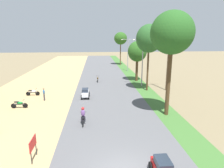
{
  "coord_description": "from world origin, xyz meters",
  "views": [
    {
      "loc": [
        -1.58,
        -9.18,
        7.79
      ],
      "look_at": [
        0.64,
        15.85,
        1.53
      ],
      "focal_mm": 30.69,
      "sensor_mm": 36.0,
      "label": 1
    }
  ],
  "objects_px": {
    "streetlamp_near": "(143,59)",
    "motorbike_ahead_second": "(98,79)",
    "parked_motorbike_second": "(19,104)",
    "utility_pole_near": "(168,57)",
    "median_tree_fourth": "(121,39)",
    "median_tree_nearest": "(172,34)",
    "street_signboard": "(33,145)",
    "streetlamp_mid": "(128,53)",
    "parked_motorbike_third": "(33,92)",
    "pedestrian_on_shoulder": "(44,93)",
    "motorbike_foreground_rider": "(83,116)",
    "median_tree_second": "(149,39)",
    "median_tree_third": "(137,52)",
    "car_hatchback_white": "(85,93)"
  },
  "relations": [
    {
      "from": "median_tree_second",
      "to": "median_tree_third",
      "type": "distance_m",
      "value": 6.69
    },
    {
      "from": "streetlamp_near",
      "to": "motorbike_foreground_rider",
      "type": "distance_m",
      "value": 16.12
    },
    {
      "from": "parked_motorbike_second",
      "to": "median_tree_third",
      "type": "bearing_deg",
      "value": 37.63
    },
    {
      "from": "streetlamp_mid",
      "to": "car_hatchback_white",
      "type": "bearing_deg",
      "value": -114.6
    },
    {
      "from": "median_tree_fourth",
      "to": "motorbike_foreground_rider",
      "type": "distance_m",
      "value": 37.85
    },
    {
      "from": "median_tree_fourth",
      "to": "utility_pole_near",
      "type": "distance_m",
      "value": 26.16
    },
    {
      "from": "median_tree_second",
      "to": "motorbike_ahead_second",
      "type": "bearing_deg",
      "value": 139.5
    },
    {
      "from": "median_tree_second",
      "to": "median_tree_fourth",
      "type": "height_order",
      "value": "median_tree_second"
    },
    {
      "from": "median_tree_nearest",
      "to": "motorbike_ahead_second",
      "type": "bearing_deg",
      "value": 113.98
    },
    {
      "from": "parked_motorbike_third",
      "to": "median_tree_third",
      "type": "relative_size",
      "value": 0.26
    },
    {
      "from": "median_tree_fourth",
      "to": "motorbike_ahead_second",
      "type": "distance_m",
      "value": 21.9
    },
    {
      "from": "parked_motorbike_third",
      "to": "median_tree_nearest",
      "type": "bearing_deg",
      "value": -26.71
    },
    {
      "from": "street_signboard",
      "to": "streetlamp_mid",
      "type": "distance_m",
      "value": 33.75
    },
    {
      "from": "parked_motorbike_second",
      "to": "motorbike_foreground_rider",
      "type": "distance_m",
      "value": 8.63
    },
    {
      "from": "utility_pole_near",
      "to": "motorbike_ahead_second",
      "type": "relative_size",
      "value": 5.31
    },
    {
      "from": "median_tree_nearest",
      "to": "parked_motorbike_second",
      "type": "bearing_deg",
      "value": 168.53
    },
    {
      "from": "parked_motorbike_third",
      "to": "utility_pole_near",
      "type": "height_order",
      "value": "utility_pole_near"
    },
    {
      "from": "car_hatchback_white",
      "to": "parked_motorbike_third",
      "type": "bearing_deg",
      "value": 166.96
    },
    {
      "from": "parked_motorbike_third",
      "to": "motorbike_foreground_rider",
      "type": "bearing_deg",
      "value": -52.19
    },
    {
      "from": "streetlamp_near",
      "to": "motorbike_ahead_second",
      "type": "relative_size",
      "value": 4.14
    },
    {
      "from": "parked_motorbike_third",
      "to": "car_hatchback_white",
      "type": "xyz_separation_m",
      "value": [
        7.05,
        -1.63,
        0.19
      ]
    },
    {
      "from": "parked_motorbike_third",
      "to": "car_hatchback_white",
      "type": "bearing_deg",
      "value": -13.04
    },
    {
      "from": "median_tree_nearest",
      "to": "streetlamp_near",
      "type": "distance_m",
      "value": 12.27
    },
    {
      "from": "car_hatchback_white",
      "to": "motorbike_ahead_second",
      "type": "xyz_separation_m",
      "value": [
        1.73,
        8.95,
        -0.17
      ]
    },
    {
      "from": "parked_motorbike_third",
      "to": "median_tree_second",
      "type": "height_order",
      "value": "median_tree_second"
    },
    {
      "from": "parked_motorbike_second",
      "to": "motorbike_foreground_rider",
      "type": "xyz_separation_m",
      "value": [
        7.26,
        -4.65,
        0.3
      ]
    },
    {
      "from": "car_hatchback_white",
      "to": "street_signboard",
      "type": "bearing_deg",
      "value": -102.2
    },
    {
      "from": "parked_motorbike_third",
      "to": "street_signboard",
      "type": "xyz_separation_m",
      "value": [
        4.34,
        -14.18,
        0.55
      ]
    },
    {
      "from": "median_tree_third",
      "to": "motorbike_ahead_second",
      "type": "bearing_deg",
      "value": -178.43
    },
    {
      "from": "median_tree_fourth",
      "to": "streetlamp_near",
      "type": "distance_m",
      "value": 23.39
    },
    {
      "from": "median_tree_second",
      "to": "median_tree_third",
      "type": "xyz_separation_m",
      "value": [
        -0.2,
        6.28,
        -2.27
      ]
    },
    {
      "from": "pedestrian_on_shoulder",
      "to": "utility_pole_near",
      "type": "bearing_deg",
      "value": 11.65
    },
    {
      "from": "median_tree_third",
      "to": "median_tree_nearest",
      "type": "bearing_deg",
      "value": -90.8
    },
    {
      "from": "streetlamp_mid",
      "to": "utility_pole_near",
      "type": "xyz_separation_m",
      "value": [
        3.07,
        -16.14,
        0.7
      ]
    },
    {
      "from": "median_tree_nearest",
      "to": "median_tree_fourth",
      "type": "relative_size",
      "value": 1.13
    },
    {
      "from": "median_tree_nearest",
      "to": "streetlamp_mid",
      "type": "xyz_separation_m",
      "value": [
        0.27,
        25.21,
        -3.78
      ]
    },
    {
      "from": "parked_motorbike_second",
      "to": "pedestrian_on_shoulder",
      "type": "relative_size",
      "value": 1.11
    },
    {
      "from": "pedestrian_on_shoulder",
      "to": "median_tree_third",
      "type": "bearing_deg",
      "value": 35.29
    },
    {
      "from": "parked_motorbike_second",
      "to": "streetlamp_near",
      "type": "relative_size",
      "value": 0.24
    },
    {
      "from": "median_tree_nearest",
      "to": "motorbike_ahead_second",
      "type": "distance_m",
      "value": 18.15
    },
    {
      "from": "utility_pole_near",
      "to": "car_hatchback_white",
      "type": "relative_size",
      "value": 4.77
    },
    {
      "from": "utility_pole_near",
      "to": "car_hatchback_white",
      "type": "distance_m",
      "value": 12.86
    },
    {
      "from": "pedestrian_on_shoulder",
      "to": "median_tree_second",
      "type": "relative_size",
      "value": 0.17
    },
    {
      "from": "parked_motorbike_third",
      "to": "streetlamp_near",
      "type": "xyz_separation_m",
      "value": [
        15.77,
        3.9,
        3.82
      ]
    },
    {
      "from": "pedestrian_on_shoulder",
      "to": "motorbike_foreground_rider",
      "type": "distance_m",
      "value": 8.81
    },
    {
      "from": "parked_motorbike_third",
      "to": "streetlamp_mid",
      "type": "xyz_separation_m",
      "value": [
        15.77,
        17.41,
        3.72
      ]
    },
    {
      "from": "median_tree_nearest",
      "to": "streetlamp_near",
      "type": "height_order",
      "value": "median_tree_nearest"
    },
    {
      "from": "streetlamp_near",
      "to": "motorbike_foreground_rider",
      "type": "bearing_deg",
      "value": -122.96
    },
    {
      "from": "median_tree_second",
      "to": "motorbike_foreground_rider",
      "type": "relative_size",
      "value": 5.23
    },
    {
      "from": "parked_motorbike_second",
      "to": "utility_pole_near",
      "type": "distance_m",
      "value": 20.28
    }
  ]
}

